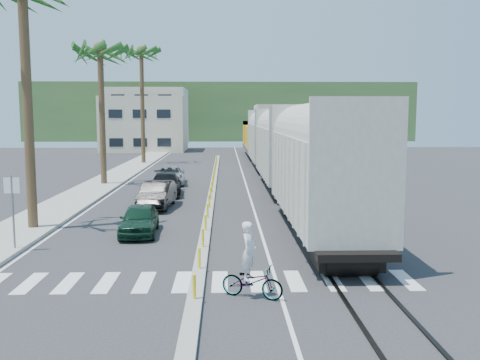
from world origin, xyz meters
The scene contains 16 objects.
ground centered at (0.00, 0.00, 0.00)m, with size 140.00×140.00×0.00m, color #28282B.
sidewalk centered at (-8.50, 25.00, 0.07)m, with size 3.00×90.00×0.15m, color gray.
rails centered at (5.00, 28.00, 0.03)m, with size 1.56×100.00×0.06m.
median centered at (0.00, 19.96, 0.09)m, with size 0.45×60.00×0.85m.
crosswalk centered at (0.00, -2.00, 0.01)m, with size 14.00×2.20×0.01m, color silver.
lane_markings centered at (-2.15, 25.00, 0.00)m, with size 9.42×90.00×0.01m.
freight_train centered at (5.00, 25.03, 2.91)m, with size 3.00×60.94×5.85m.
palm_trees centered at (-8.10, 22.70, 10.81)m, with size 3.50×37.20×13.75m.
street_sign centered at (-7.30, 2.00, 1.97)m, with size 0.60×0.08×3.00m.
buildings centered at (-6.41, 71.66, 4.36)m, with size 38.00×27.00×10.00m.
hillside centered at (0.00, 100.00, 6.00)m, with size 80.00×20.00×12.00m, color #385628.
car_lead centered at (-2.94, 4.96, 0.67)m, with size 1.76×3.98×1.33m, color #103020.
car_second centered at (-3.01, 11.84, 0.76)m, with size 1.88×4.70×1.52m, color black.
car_third centered at (-3.08, 16.82, 0.73)m, with size 2.41×5.19×1.47m, color black.
car_rear centered at (-3.37, 22.47, 0.69)m, with size 2.69×5.12×1.38m, color #B0B4B6.
cyclist centered at (1.63, -3.54, 0.70)m, with size 1.95×2.31×2.25m.
Camera 1 is at (0.86, -18.52, 5.27)m, focal length 40.00 mm.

